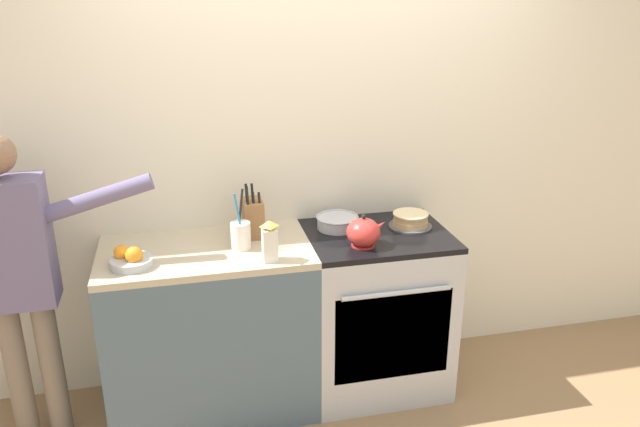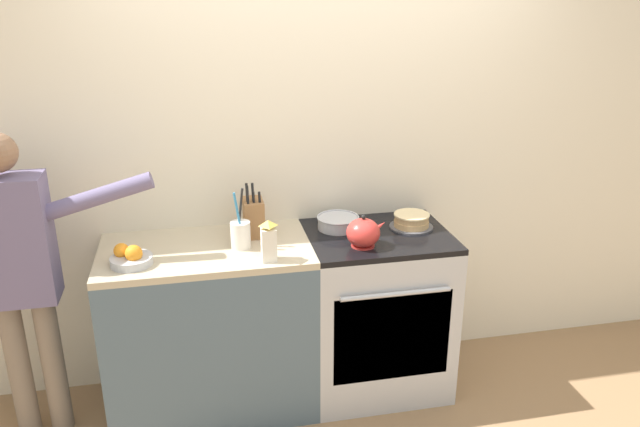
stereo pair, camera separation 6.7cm
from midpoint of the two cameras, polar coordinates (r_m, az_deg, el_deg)
The scene contains 12 objects.
ground_plane at distance 3.49m, azimuth 1.49°, elevation -18.36°, with size 16.00×16.00×0.00m, color #93704C.
wall_back at distance 3.45m, azimuth -0.93°, elevation 5.50°, with size 8.00×0.04×2.60m.
counter_cabinet at distance 3.40m, azimuth -10.50°, elevation -10.38°, with size 1.06×0.61×0.93m.
stove_range at distance 3.53m, azimuth 4.54°, elevation -8.81°, with size 0.76×0.64×0.93m.
layer_cake at distance 3.43m, azimuth 7.71°, elevation -0.63°, with size 0.24×0.24×0.08m.
tea_kettle at distance 3.15m, azimuth 3.42°, elevation -1.75°, with size 0.21×0.17×0.17m.
mixing_bowl at distance 3.38m, azimuth 1.02°, elevation -0.79°, with size 0.23×0.23×0.07m.
knife_block at distance 3.28m, azimuth -6.71°, elevation -0.37°, with size 0.10×0.16×0.29m.
utensil_crock at distance 3.14m, azimuth -7.87°, elevation -1.92°, with size 0.10×0.10×0.31m.
fruit_bowl at distance 3.07m, azimuth -17.52°, elevation -4.01°, with size 0.20×0.20×0.10m.
milk_carton at distance 2.97m, azimuth -5.26°, elevation -2.60°, with size 0.07×0.07×0.21m.
person_baker at distance 3.25m, azimuth -26.42°, elevation -4.49°, with size 0.91×0.20×1.57m.
Camera 1 is at (-0.74, -2.62, 2.19)m, focal length 35.00 mm.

